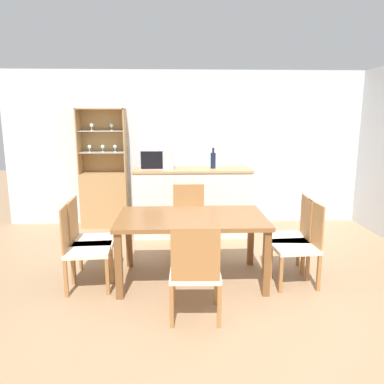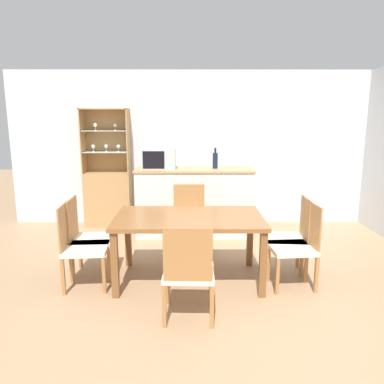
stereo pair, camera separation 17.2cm
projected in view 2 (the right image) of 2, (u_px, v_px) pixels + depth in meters
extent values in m
plane|color=#A37F5B|center=(226.00, 290.00, 3.99)|extent=(18.00, 18.00, 0.00)
cube|color=silver|center=(213.00, 149.00, 6.31)|extent=(6.80, 0.06, 2.55)
cube|color=silver|center=(194.00, 203.00, 5.77)|extent=(1.76, 0.55, 1.00)
cube|color=tan|center=(194.00, 170.00, 5.67)|extent=(1.79, 0.58, 0.03)
cube|color=tan|center=(108.00, 199.00, 6.27)|extent=(0.76, 0.34, 0.90)
cube|color=tan|center=(108.00, 140.00, 6.23)|extent=(0.76, 0.02, 1.04)
cube|color=tan|center=(83.00, 141.00, 6.07)|extent=(0.02, 0.34, 1.04)
cube|color=tan|center=(129.00, 141.00, 6.08)|extent=(0.02, 0.34, 1.04)
cube|color=tan|center=(104.00, 109.00, 5.97)|extent=(0.76, 0.34, 0.02)
cube|color=silver|center=(106.00, 152.00, 6.11)|extent=(0.71, 0.30, 0.01)
cube|color=silver|center=(105.00, 131.00, 6.04)|extent=(0.71, 0.30, 0.01)
cylinder|color=silver|center=(93.00, 152.00, 6.08)|extent=(0.04, 0.04, 0.01)
cylinder|color=silver|center=(93.00, 150.00, 6.08)|extent=(0.01, 0.01, 0.06)
sphere|color=silver|center=(93.00, 146.00, 6.07)|extent=(0.06, 0.06, 0.06)
cylinder|color=silver|center=(96.00, 130.00, 6.02)|extent=(0.04, 0.04, 0.01)
cylinder|color=silver|center=(95.00, 128.00, 6.01)|extent=(0.01, 0.01, 0.06)
sphere|color=silver|center=(95.00, 125.00, 6.00)|extent=(0.06, 0.06, 0.06)
cylinder|color=silver|center=(106.00, 151.00, 6.12)|extent=(0.04, 0.04, 0.01)
cylinder|color=silver|center=(106.00, 149.00, 6.11)|extent=(0.01, 0.01, 0.06)
sphere|color=silver|center=(106.00, 146.00, 6.10)|extent=(0.06, 0.06, 0.06)
cylinder|color=silver|center=(115.00, 130.00, 6.08)|extent=(0.04, 0.04, 0.01)
cylinder|color=silver|center=(115.00, 128.00, 6.07)|extent=(0.01, 0.01, 0.06)
sphere|color=silver|center=(115.00, 125.00, 6.06)|extent=(0.06, 0.06, 0.06)
cylinder|color=silver|center=(119.00, 151.00, 6.09)|extent=(0.04, 0.04, 0.01)
cylinder|color=silver|center=(118.00, 150.00, 6.09)|extent=(0.01, 0.01, 0.06)
sphere|color=silver|center=(118.00, 146.00, 6.08)|extent=(0.06, 0.06, 0.06)
cube|color=brown|center=(189.00, 218.00, 4.11)|extent=(1.62, 0.95, 0.04)
cube|color=brown|center=(115.00, 265.00, 3.77)|extent=(0.07, 0.07, 0.70)
cube|color=brown|center=(263.00, 265.00, 3.78)|extent=(0.07, 0.07, 0.70)
cube|color=brown|center=(128.00, 238.00, 4.58)|extent=(0.07, 0.07, 0.70)
cube|color=brown|center=(250.00, 238.00, 4.59)|extent=(0.07, 0.07, 0.70)
cube|color=beige|center=(291.00, 248.00, 4.03)|extent=(0.49, 0.49, 0.05)
cube|color=#A8703D|center=(313.00, 225.00, 4.00)|extent=(0.05, 0.42, 0.47)
cube|color=#A8703D|center=(277.00, 276.00, 3.86)|extent=(0.04, 0.04, 0.40)
cube|color=#A8703D|center=(266.00, 261.00, 4.26)|extent=(0.04, 0.04, 0.40)
cube|color=#A8703D|center=(316.00, 275.00, 3.89)|extent=(0.04, 0.04, 0.40)
cube|color=#A8703D|center=(302.00, 260.00, 4.30)|extent=(0.04, 0.04, 0.40)
cube|color=beige|center=(86.00, 249.00, 4.02)|extent=(0.49, 0.49, 0.05)
cube|color=#A8703D|center=(64.00, 226.00, 3.95)|extent=(0.05, 0.42, 0.47)
cube|color=#A8703D|center=(109.00, 260.00, 4.28)|extent=(0.04, 0.04, 0.40)
cube|color=#A8703D|center=(104.00, 275.00, 3.88)|extent=(0.04, 0.04, 0.40)
cube|color=#A8703D|center=(72.00, 261.00, 4.25)|extent=(0.04, 0.04, 0.40)
cube|color=#A8703D|center=(63.00, 277.00, 3.85)|extent=(0.04, 0.04, 0.40)
cube|color=beige|center=(285.00, 240.00, 4.31)|extent=(0.48, 0.48, 0.05)
cube|color=#A8703D|center=(305.00, 218.00, 4.25)|extent=(0.05, 0.42, 0.47)
cube|color=#A8703D|center=(268.00, 264.00, 4.17)|extent=(0.04, 0.04, 0.40)
cube|color=#A8703D|center=(264.00, 251.00, 4.57)|extent=(0.04, 0.04, 0.40)
cube|color=#A8703D|center=(306.00, 265.00, 4.14)|extent=(0.04, 0.04, 0.40)
cube|color=#A8703D|center=(298.00, 252.00, 4.55)|extent=(0.04, 0.04, 0.40)
cube|color=beige|center=(189.00, 273.00, 3.41)|extent=(0.47, 0.47, 0.05)
cube|color=#A8703D|center=(188.00, 255.00, 3.14)|extent=(0.42, 0.03, 0.47)
cube|color=#A8703D|center=(168.00, 285.00, 3.66)|extent=(0.04, 0.04, 0.40)
cube|color=#A8703D|center=(211.00, 285.00, 3.65)|extent=(0.04, 0.04, 0.40)
cube|color=#A8703D|center=(164.00, 306.00, 3.26)|extent=(0.04, 0.04, 0.40)
cube|color=#A8703D|center=(212.00, 307.00, 3.24)|extent=(0.04, 0.04, 0.40)
cube|color=beige|center=(189.00, 224.00, 4.92)|extent=(0.46, 0.46, 0.05)
cube|color=#A8703D|center=(189.00, 201.00, 5.09)|extent=(0.42, 0.02, 0.47)
cube|color=#A8703D|center=(205.00, 245.00, 4.77)|extent=(0.04, 0.04, 0.40)
cube|color=#A8703D|center=(173.00, 246.00, 4.76)|extent=(0.04, 0.04, 0.40)
cube|color=#A8703D|center=(204.00, 235.00, 5.18)|extent=(0.04, 0.04, 0.40)
cube|color=#A8703D|center=(174.00, 235.00, 5.17)|extent=(0.04, 0.04, 0.40)
cube|color=beige|center=(93.00, 240.00, 4.30)|extent=(0.48, 0.48, 0.05)
cube|color=#A8703D|center=(72.00, 219.00, 4.24)|extent=(0.04, 0.42, 0.47)
cube|color=#A8703D|center=(115.00, 251.00, 4.56)|extent=(0.04, 0.04, 0.40)
cube|color=#A8703D|center=(109.00, 265.00, 4.15)|extent=(0.04, 0.04, 0.40)
cube|color=#A8703D|center=(80.00, 252.00, 4.54)|extent=(0.04, 0.04, 0.40)
cube|color=#A8703D|center=(71.00, 266.00, 4.13)|extent=(0.04, 0.04, 0.40)
cube|color=#B7BABF|center=(159.00, 159.00, 5.66)|extent=(0.50, 0.32, 0.30)
cube|color=black|center=(154.00, 160.00, 5.50)|extent=(0.32, 0.01, 0.26)
cylinder|color=#141E38|center=(215.00, 161.00, 5.66)|extent=(0.08, 0.08, 0.24)
cylinder|color=#141E38|center=(215.00, 150.00, 5.63)|extent=(0.03, 0.03, 0.08)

